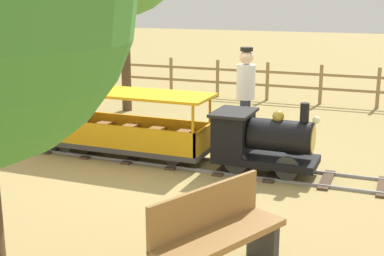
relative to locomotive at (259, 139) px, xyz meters
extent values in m
plane|color=#A38C51|center=(0.00, -1.25, -0.48)|extent=(60.00, 60.00, 0.00)
cube|color=gray|center=(-0.27, -1.20, -0.46)|extent=(0.03, 6.40, 0.04)
cube|color=gray|center=(0.27, -1.20, -0.46)|extent=(0.03, 6.40, 0.04)
cube|color=#4C3828|center=(0.00, -4.04, -0.47)|extent=(0.78, 0.14, 0.03)
cube|color=#4C3828|center=(0.00, -3.33, -0.47)|extent=(0.78, 0.14, 0.03)
cube|color=#4C3828|center=(0.00, -2.62, -0.47)|extent=(0.78, 0.14, 0.03)
cube|color=#4C3828|center=(0.00, -1.91, -0.47)|extent=(0.78, 0.14, 0.03)
cube|color=#4C3828|center=(0.00, -1.20, -0.47)|extent=(0.78, 0.14, 0.03)
cube|color=#4C3828|center=(0.00, -0.49, -0.47)|extent=(0.78, 0.14, 0.03)
cube|color=#4C3828|center=(0.00, 0.22, -0.47)|extent=(0.78, 0.14, 0.03)
cube|color=#4C3828|center=(0.00, 0.93, -0.47)|extent=(0.78, 0.14, 0.03)
cube|color=#4C3828|center=(0.00, 1.65, -0.47)|extent=(0.78, 0.14, 0.03)
cube|color=black|center=(0.00, 0.10, -0.27)|extent=(0.66, 1.40, 0.10)
cylinder|color=black|center=(0.00, 0.30, 0.08)|extent=(0.44, 0.85, 0.44)
cylinder|color=#B7932D|center=(0.00, 0.73, 0.08)|extent=(0.37, 0.02, 0.37)
cylinder|color=black|center=(0.00, 0.60, 0.43)|extent=(0.12, 0.12, 0.25)
sphere|color=#B7932D|center=(0.00, 0.25, 0.35)|extent=(0.16, 0.16, 0.16)
cube|color=black|center=(0.00, -0.37, 0.05)|extent=(0.66, 0.45, 0.55)
cube|color=black|center=(0.00, -0.37, 0.35)|extent=(0.74, 0.53, 0.04)
sphere|color=#F2EAB2|center=(0.00, 0.76, 0.34)|extent=(0.10, 0.10, 0.10)
cylinder|color=#2D2D2D|center=(-0.27, 0.45, -0.28)|extent=(0.05, 0.32, 0.32)
cylinder|color=#2D2D2D|center=(0.27, 0.45, -0.28)|extent=(0.05, 0.32, 0.32)
cylinder|color=#2D2D2D|center=(-0.27, -0.25, -0.28)|extent=(0.05, 0.32, 0.32)
cylinder|color=#2D2D2D|center=(0.27, -0.25, -0.28)|extent=(0.05, 0.32, 0.32)
cube|color=#3F3F3F|center=(0.00, -2.10, -0.30)|extent=(0.74, 2.60, 0.08)
cube|color=orange|center=(-0.35, -2.10, -0.09)|extent=(0.04, 2.60, 0.35)
cube|color=orange|center=(0.35, -2.10, -0.09)|extent=(0.04, 2.60, 0.35)
cube|color=orange|center=(0.00, -0.82, -0.09)|extent=(0.74, 0.04, 0.35)
cube|color=orange|center=(0.00, -3.38, -0.09)|extent=(0.74, 0.04, 0.35)
cylinder|color=orange|center=(-0.34, -0.85, 0.11)|extent=(0.04, 0.04, 0.75)
cylinder|color=orange|center=(0.34, -0.85, 0.11)|extent=(0.04, 0.04, 0.75)
cylinder|color=orange|center=(-0.34, -3.35, 0.11)|extent=(0.04, 0.04, 0.75)
cylinder|color=orange|center=(0.34, -3.35, 0.11)|extent=(0.04, 0.04, 0.75)
cube|color=orange|center=(0.00, -2.10, 0.51)|extent=(0.84, 2.70, 0.04)
cube|color=olive|center=(0.00, -3.02, -0.14)|extent=(0.58, 0.20, 0.24)
cube|color=olive|center=(0.00, -2.56, -0.14)|extent=(0.58, 0.20, 0.24)
cube|color=olive|center=(0.00, -2.10, -0.14)|extent=(0.58, 0.20, 0.24)
cube|color=olive|center=(0.00, -1.64, -0.14)|extent=(0.58, 0.20, 0.24)
cube|color=olive|center=(0.00, -1.18, -0.14)|extent=(0.58, 0.20, 0.24)
cylinder|color=#262626|center=(-0.27, -1.19, -0.32)|extent=(0.04, 0.24, 0.24)
cylinder|color=#262626|center=(0.27, -1.19, -0.32)|extent=(0.04, 0.24, 0.24)
cylinder|color=#262626|center=(-0.27, -3.01, -0.32)|extent=(0.04, 0.24, 0.24)
cylinder|color=#262626|center=(0.27, -3.01, -0.32)|extent=(0.04, 0.24, 0.24)
cylinder|color=#282D47|center=(-1.26, -0.55, -0.08)|extent=(0.12, 0.12, 0.80)
cylinder|color=#282D47|center=(-1.08, -0.55, -0.08)|extent=(0.12, 0.12, 0.80)
cylinder|color=white|center=(-1.17, -0.55, 0.59)|extent=(0.30, 0.30, 0.55)
sphere|color=beige|center=(-1.17, -0.55, 0.98)|extent=(0.22, 0.22, 0.22)
cylinder|color=black|center=(-1.17, -0.55, 1.11)|extent=(0.20, 0.20, 0.06)
cube|color=olive|center=(2.97, 0.46, -0.06)|extent=(1.35, 0.90, 0.06)
cube|color=olive|center=(2.89, 0.29, 0.14)|extent=(1.20, 0.57, 0.40)
cube|color=#333333|center=(2.45, 0.69, -0.27)|extent=(0.20, 0.32, 0.42)
cylinder|color=#4C3823|center=(-3.00, -3.71, 0.69)|extent=(0.20, 0.20, 2.35)
cylinder|color=#93754C|center=(-5.23, -4.90, -0.03)|extent=(0.08, 0.08, 0.90)
cylinder|color=#93754C|center=(-5.23, -3.67, -0.03)|extent=(0.08, 0.08, 0.90)
cylinder|color=#93754C|center=(-5.23, -2.43, -0.03)|extent=(0.08, 0.08, 0.90)
cylinder|color=#93754C|center=(-5.23, -1.20, -0.03)|extent=(0.08, 0.08, 0.90)
cylinder|color=#93754C|center=(-5.23, 0.03, -0.03)|extent=(0.08, 0.08, 0.90)
cylinder|color=#93754C|center=(-5.23, 1.27, -0.03)|extent=(0.08, 0.08, 0.90)
cube|color=#93754C|center=(-5.23, -1.20, 0.19)|extent=(0.04, 7.40, 0.06)
cube|color=#93754C|center=(-5.23, -1.20, -0.12)|extent=(0.04, 7.40, 0.06)
camera|label=1|loc=(6.91, 1.78, 1.92)|focal=49.95mm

